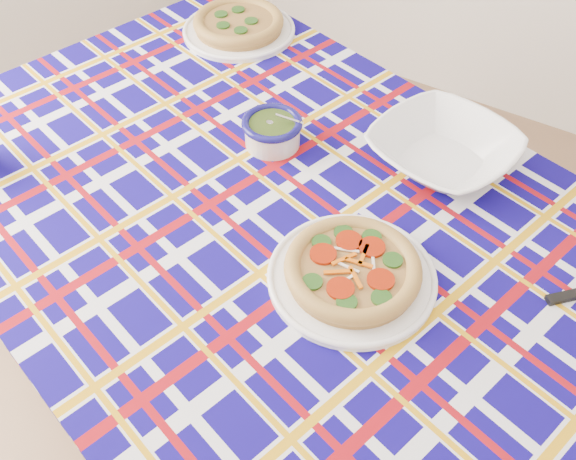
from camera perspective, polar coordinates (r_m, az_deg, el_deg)
The scene contains 6 objects.
dining_table at distance 1.40m, azimuth -0.13°, elevation -1.54°, with size 2.03×1.56×0.84m.
tablecloth at distance 1.38m, azimuth -0.13°, elevation -0.78°, with size 1.83×1.15×0.12m, color #0E0564, non-canonical shape.
main_focaccia_plate at distance 1.21m, azimuth 5.77°, elevation -3.47°, with size 0.33×0.33×0.06m, color olive, non-canonical shape.
pesto_bowl at distance 1.49m, azimuth -1.41°, elevation 8.94°, with size 0.14×0.14×0.08m, color #21330D, non-canonical shape.
serving_bowl at distance 1.48m, azimuth 13.63°, elevation 6.92°, with size 0.31×0.31×0.08m, color white.
second_focaccia_plate at distance 1.91m, azimuth -4.42°, elevation 17.85°, with size 0.33×0.33×0.06m, color olive, non-canonical shape.
Camera 1 is at (0.27, -0.60, 1.81)m, focal length 40.00 mm.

